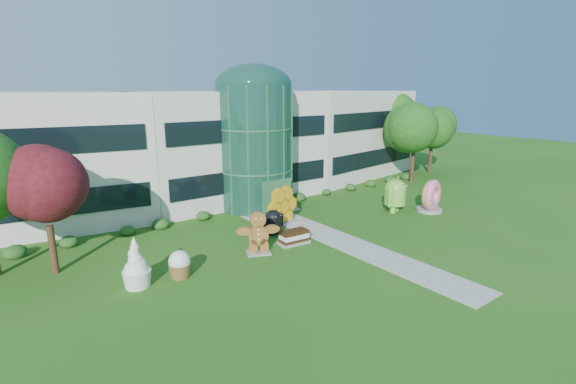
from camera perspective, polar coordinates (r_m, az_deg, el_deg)
ground at (r=26.05m, az=10.11°, el=-7.74°), size 140.00×140.00×0.00m
building at (r=39.03m, az=-9.31°, el=6.57°), size 46.00×15.00×9.30m
atrium at (r=33.84m, az=-4.56°, el=6.03°), size 6.00×6.00×9.80m
walkway at (r=27.34m, az=7.04°, el=-6.52°), size 2.40×20.00×0.04m
tree_red at (r=24.82m, az=-29.93°, el=-3.22°), size 4.00×4.00×6.00m
trees_backdrop at (r=34.78m, az=-5.42°, el=5.06°), size 52.00×8.00×8.40m
android_green at (r=33.96m, az=14.46°, el=-0.11°), size 3.18×2.62×3.09m
android_black at (r=27.80m, az=-2.02°, el=-3.91°), size 1.89×1.36×2.03m
donut at (r=34.92m, az=18.91°, el=-0.44°), size 2.73×1.75×2.62m
gingerbread at (r=24.68m, az=-4.09°, el=-5.56°), size 3.03×2.15×2.61m
ice_cream_sandwich at (r=26.42m, az=0.82°, el=-6.18°), size 2.04×1.13×0.88m
honeycomb at (r=29.89m, az=-0.75°, el=-2.16°), size 3.36×2.03×2.49m
froyo at (r=21.95m, az=-20.10°, el=-9.05°), size 1.76×1.76×2.55m
cupcake at (r=22.55m, az=-14.59°, el=-9.51°), size 1.33×1.33×1.45m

